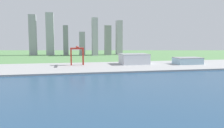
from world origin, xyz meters
TOP-DOWN VIEW (x-y plane):
  - ground_plane at (0.00, 300.00)m, footprint 2400.00×2400.00m
  - water_bay at (0.00, 240.00)m, footprint 840.00×360.00m
  - industrial_pier at (0.00, 490.00)m, footprint 840.00×140.00m
  - port_crane_red at (-26.17, 515.49)m, footprint 23.81×44.58m
  - warehouse_main at (79.62, 514.14)m, footprint 51.47×41.39m
  - warehouse_annex at (177.96, 492.78)m, footprint 48.94×33.12m
  - distant_skyline at (-16.59, 815.14)m, footprint 280.50×66.92m

SIDE VIEW (x-z plane):
  - ground_plane at x=0.00m, z-range 0.00..0.00m
  - water_bay at x=0.00m, z-range 0.00..0.15m
  - industrial_pier at x=0.00m, z-range 0.00..2.50m
  - warehouse_annex at x=177.96m, z-range 2.52..14.98m
  - warehouse_main at x=79.62m, z-range 2.52..21.58m
  - port_crane_red at x=-26.17m, z-range 10.28..44.33m
  - distant_skyline at x=-16.59m, z-range -9.48..118.60m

